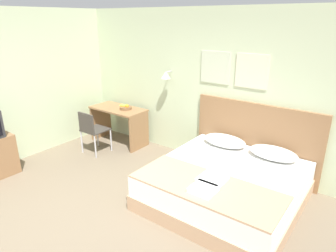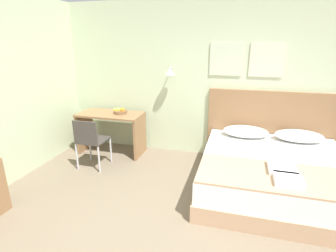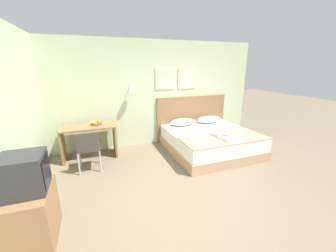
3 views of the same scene
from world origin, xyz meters
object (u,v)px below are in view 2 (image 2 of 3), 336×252
desk_chair (90,139)px  pillow_right (299,136)px  headboard (270,127)px  desk (111,125)px  fruit_bowl (120,111)px  pillow_left (246,132)px  folded_towel_mid_bed (288,180)px  throw_blanket (282,177)px  bed (274,175)px  folded_towel_near_foot (282,168)px

desk_chair → pillow_right: bearing=13.6°
headboard → desk_chair: 2.96m
desk → fruit_bowl: 0.33m
pillow_left → folded_towel_mid_bed: (0.44, -1.42, -0.03)m
pillow_right → desk: desk is taller
pillow_right → throw_blanket: size_ratio=0.38×
throw_blanket → folded_towel_mid_bed: size_ratio=6.44×
bed → headboard: 1.07m
pillow_right → folded_towel_mid_bed: pillow_right is taller
pillow_right → desk: bearing=-178.6°
folded_towel_near_foot → desk: (-2.76, 1.08, -0.04)m
bed → desk: (-2.75, 0.65, 0.27)m
bed → pillow_right: bearing=61.4°
headboard → desk_chair: (-2.77, -1.05, -0.11)m
bed → folded_towel_near_foot: (0.01, -0.43, 0.31)m
pillow_left → desk: 2.36m
pillow_left → pillow_right: 0.79m
pillow_left → fruit_bowl: bearing=-178.8°
bed → headboard: size_ratio=0.95×
throw_blanket → fruit_bowl: size_ratio=7.41×
folded_towel_mid_bed → desk_chair: 2.88m
bed → headboard: (0.00, 1.01, 0.36)m
pillow_left → fruit_bowl: 2.18m
pillow_right → folded_towel_mid_bed: 1.47m
headboard → pillow_right: headboard is taller
headboard → desk: size_ratio=1.79×
headboard → pillow_right: size_ratio=2.90×
pillow_left → throw_blanket: bearing=-73.0°
headboard → fruit_bowl: (-2.56, -0.33, 0.18)m
headboard → throw_blanket: 1.57m
bed → folded_towel_mid_bed: size_ratio=6.67×
pillow_left → folded_towel_mid_bed: bearing=-72.9°
desk → headboard: bearing=7.4°
headboard → throw_blanket: (0.00, -1.57, -0.09)m
desk_chair → throw_blanket: bearing=-10.7°
throw_blanket → desk: 3.00m
bed → pillow_right: (0.39, 0.72, 0.34)m
bed → folded_towel_mid_bed: bearing=-86.5°
desk_chair → fruit_bowl: size_ratio=3.27×
folded_towel_mid_bed → headboard: bearing=91.4°
folded_towel_mid_bed → desk: desk is taller
pillow_right → fruit_bowl: bearing=-179.1°
throw_blanket → fruit_bowl: (-2.56, 1.24, 0.27)m
headboard → pillow_right: 0.49m
folded_towel_near_foot → fruit_bowl: 2.81m
folded_towel_near_foot → pillow_right: bearing=71.7°
headboard → pillow_right: bearing=-35.6°
pillow_left → pillow_right: bearing=0.0°
pillow_left → throw_blanket: 1.35m
folded_towel_near_foot → headboard: bearing=90.5°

